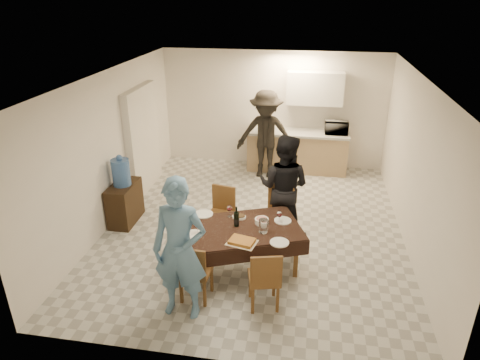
% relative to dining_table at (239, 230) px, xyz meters
% --- Properties ---
extents(floor, '(5.00, 6.00, 0.02)m').
position_rel_dining_table_xyz_m(floor, '(0.06, 1.24, -0.65)').
color(floor, beige).
rests_on(floor, ground).
extents(ceiling, '(5.00, 6.00, 0.02)m').
position_rel_dining_table_xyz_m(ceiling, '(0.06, 1.24, 1.95)').
color(ceiling, white).
rests_on(ceiling, wall_back).
extents(wall_back, '(5.00, 0.02, 2.60)m').
position_rel_dining_table_xyz_m(wall_back, '(0.06, 4.24, 0.65)').
color(wall_back, white).
rests_on(wall_back, floor).
extents(wall_front, '(5.00, 0.02, 2.60)m').
position_rel_dining_table_xyz_m(wall_front, '(0.06, -1.76, 0.65)').
color(wall_front, white).
rests_on(wall_front, floor).
extents(wall_left, '(0.02, 6.00, 2.60)m').
position_rel_dining_table_xyz_m(wall_left, '(-2.44, 1.24, 0.65)').
color(wall_left, white).
rests_on(wall_left, floor).
extents(wall_right, '(0.02, 6.00, 2.60)m').
position_rel_dining_table_xyz_m(wall_right, '(2.56, 1.24, 0.65)').
color(wall_right, white).
rests_on(wall_right, floor).
extents(stub_partition, '(0.15, 1.40, 2.10)m').
position_rel_dining_table_xyz_m(stub_partition, '(-2.36, 2.44, 0.40)').
color(stub_partition, white).
rests_on(stub_partition, floor).
extents(kitchen_base_cabinet, '(2.20, 0.60, 0.86)m').
position_rel_dining_table_xyz_m(kitchen_base_cabinet, '(0.66, 3.92, -0.22)').
color(kitchen_base_cabinet, '#A38262').
rests_on(kitchen_base_cabinet, floor).
extents(kitchen_worktop, '(2.24, 0.64, 0.05)m').
position_rel_dining_table_xyz_m(kitchen_worktop, '(0.66, 3.92, 0.24)').
color(kitchen_worktop, '#BABAB4').
rests_on(kitchen_worktop, kitchen_base_cabinet).
extents(upper_cabinet, '(1.20, 0.34, 0.70)m').
position_rel_dining_table_xyz_m(upper_cabinet, '(0.96, 4.06, 1.20)').
color(upper_cabinet, white).
rests_on(upper_cabinet, wall_back).
extents(dining_table, '(2.00, 1.59, 0.68)m').
position_rel_dining_table_xyz_m(dining_table, '(0.00, 0.00, 0.00)').
color(dining_table, black).
rests_on(dining_table, floor).
extents(chair_near_left, '(0.42, 0.42, 0.47)m').
position_rel_dining_table_xyz_m(chair_near_left, '(-0.45, -0.83, -0.12)').
color(chair_near_left, brown).
rests_on(chair_near_left, floor).
extents(chair_near_right, '(0.48, 0.48, 0.47)m').
position_rel_dining_table_xyz_m(chair_near_right, '(0.45, -0.83, -0.12)').
color(chair_near_right, brown).
rests_on(chair_near_right, floor).
extents(chair_far_left, '(0.47, 0.47, 0.48)m').
position_rel_dining_table_xyz_m(chair_far_left, '(-0.45, 0.67, -0.11)').
color(chair_far_left, brown).
rests_on(chair_far_left, floor).
extents(chair_far_right, '(0.57, 0.58, 0.53)m').
position_rel_dining_table_xyz_m(chair_far_right, '(0.45, 0.66, -0.05)').
color(chair_far_right, brown).
rests_on(chair_far_right, floor).
extents(console, '(0.39, 0.77, 0.72)m').
position_rel_dining_table_xyz_m(console, '(-2.22, 1.04, -0.29)').
color(console, black).
rests_on(console, floor).
extents(water_jug, '(0.31, 0.31, 0.46)m').
position_rel_dining_table_xyz_m(water_jug, '(-2.22, 1.04, 0.30)').
color(water_jug, '#497ACC').
rests_on(water_jug, console).
extents(wine_bottle, '(0.08, 0.08, 0.31)m').
position_rel_dining_table_xyz_m(wine_bottle, '(-0.05, 0.05, 0.18)').
color(wine_bottle, black).
rests_on(wine_bottle, dining_table).
extents(water_pitcher, '(0.13, 0.13, 0.20)m').
position_rel_dining_table_xyz_m(water_pitcher, '(0.35, -0.05, 0.13)').
color(water_pitcher, white).
rests_on(water_pitcher, dining_table).
extents(savoury_tart, '(0.44, 0.37, 0.05)m').
position_rel_dining_table_xyz_m(savoury_tart, '(0.10, -0.38, 0.06)').
color(savoury_tart, '#AC7032').
rests_on(savoury_tart, dining_table).
extents(salad_bowl, '(0.20, 0.20, 0.08)m').
position_rel_dining_table_xyz_m(salad_bowl, '(0.30, 0.18, 0.07)').
color(salad_bowl, white).
rests_on(salad_bowl, dining_table).
extents(mushroom_dish, '(0.19, 0.19, 0.03)m').
position_rel_dining_table_xyz_m(mushroom_dish, '(-0.05, 0.28, 0.05)').
color(mushroom_dish, white).
rests_on(mushroom_dish, dining_table).
extents(wine_glass_a, '(0.08, 0.08, 0.18)m').
position_rel_dining_table_xyz_m(wine_glass_a, '(-0.55, -0.25, 0.12)').
color(wine_glass_a, white).
rests_on(wine_glass_a, dining_table).
extents(wine_glass_b, '(0.08, 0.08, 0.19)m').
position_rel_dining_table_xyz_m(wine_glass_b, '(0.55, 0.25, 0.12)').
color(wine_glass_b, white).
rests_on(wine_glass_b, dining_table).
extents(wine_glass_c, '(0.09, 0.09, 0.19)m').
position_rel_dining_table_xyz_m(wine_glass_c, '(-0.20, 0.30, 0.13)').
color(wine_glass_c, white).
rests_on(wine_glass_c, dining_table).
extents(plate_near_left, '(0.27, 0.27, 0.02)m').
position_rel_dining_table_xyz_m(plate_near_left, '(-0.60, -0.30, 0.04)').
color(plate_near_left, white).
rests_on(plate_near_left, dining_table).
extents(plate_near_right, '(0.26, 0.26, 0.02)m').
position_rel_dining_table_xyz_m(plate_near_right, '(0.60, -0.30, 0.04)').
color(plate_near_right, white).
rests_on(plate_near_right, dining_table).
extents(plate_far_left, '(0.28, 0.28, 0.02)m').
position_rel_dining_table_xyz_m(plate_far_left, '(-0.60, 0.30, 0.04)').
color(plate_far_left, white).
rests_on(plate_far_left, dining_table).
extents(plate_far_right, '(0.25, 0.25, 0.01)m').
position_rel_dining_table_xyz_m(plate_far_right, '(0.60, 0.30, 0.04)').
color(plate_far_right, white).
rests_on(plate_far_right, dining_table).
extents(microwave, '(0.49, 0.33, 0.27)m').
position_rel_dining_table_xyz_m(microwave, '(1.48, 3.92, 0.40)').
color(microwave, white).
rests_on(microwave, kitchen_worktop).
extents(person_near, '(0.69, 0.47, 1.87)m').
position_rel_dining_table_xyz_m(person_near, '(-0.55, -1.05, 0.28)').
color(person_near, '#5B88B4').
rests_on(person_near, floor).
extents(person_far, '(1.00, 0.86, 1.77)m').
position_rel_dining_table_xyz_m(person_far, '(0.55, 1.05, 0.23)').
color(person_far, black).
rests_on(person_far, floor).
extents(person_kitchen, '(1.23, 0.71, 1.91)m').
position_rel_dining_table_xyz_m(person_kitchen, '(-0.02, 3.47, 0.30)').
color(person_kitchen, black).
rests_on(person_kitchen, floor).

